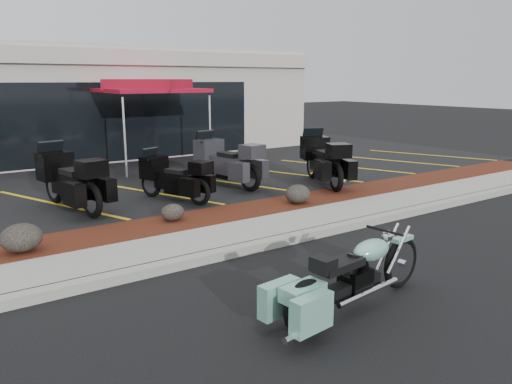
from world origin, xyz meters
TOP-DOWN VIEW (x-y plane):
  - ground at (0.00, 0.00)m, footprint 90.00×90.00m
  - curb at (0.00, 0.90)m, footprint 24.00×0.25m
  - sidewalk at (0.00, 1.60)m, footprint 24.00×1.20m
  - mulch_bed at (0.00, 2.80)m, footprint 24.00×1.20m
  - upper_lot at (0.00, 8.20)m, footprint 26.00×9.60m
  - dealership_building at (0.00, 14.47)m, footprint 18.00×8.16m
  - boulder_left at (-3.45, 2.61)m, footprint 0.66×0.55m
  - boulder_mid at (-0.66, 2.91)m, footprint 0.47×0.39m
  - boulder_right at (2.28, 2.62)m, footprint 0.60×0.50m
  - hero_cruiser at (0.72, -1.56)m, footprint 2.83×1.03m
  - touring_black_front at (-2.21, 5.75)m, footprint 1.36×2.56m
  - touring_black_mid at (-0.17, 5.10)m, footprint 1.48×2.17m
  - touring_grey at (1.79, 5.98)m, footprint 1.31×2.54m
  - touring_black_rear at (4.48, 4.68)m, footprint 1.80×2.65m
  - traffic_cone at (-1.11, 7.75)m, footprint 0.34×0.34m
  - popup_canopy at (1.60, 9.19)m, footprint 3.24×3.24m

SIDE VIEW (x-z plane):
  - ground at x=0.00m, z-range 0.00..0.00m
  - curb at x=0.00m, z-range 0.00..0.15m
  - sidewalk at x=0.00m, z-range 0.00..0.15m
  - upper_lot at x=0.00m, z-range 0.00..0.15m
  - mulch_bed at x=0.00m, z-range 0.00..0.16m
  - boulder_mid at x=-0.66m, z-range 0.16..0.49m
  - traffic_cone at x=-1.11m, z-range 0.15..0.56m
  - boulder_right at x=2.28m, z-range 0.16..0.58m
  - boulder_left at x=-3.45m, z-range 0.16..0.63m
  - hero_cruiser at x=0.72m, z-range 0.00..0.97m
  - touring_black_mid at x=-0.17m, z-range 0.15..1.33m
  - touring_grey at x=1.79m, z-range 0.15..1.56m
  - touring_black_front at x=-2.21m, z-range 0.15..1.57m
  - touring_black_rear at x=4.48m, z-range 0.15..1.59m
  - dealership_building at x=0.00m, z-range 0.01..4.01m
  - popup_canopy at x=1.60m, z-range 1.27..4.01m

